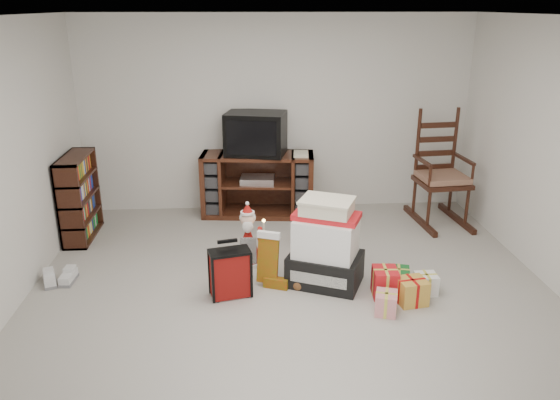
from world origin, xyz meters
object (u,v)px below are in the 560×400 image
object	(u,v)px
crt_television	(256,134)
gift_cluster	(402,286)
mrs_claus_figurine	(248,241)
sneaker_pair	(59,278)
santa_figurine	(303,229)
rocking_chair	(440,183)
bookshelf	(79,199)
red_suitcase	(230,273)
gift_pile	(326,248)
tv_stand	(258,184)
teddy_bear	(305,268)

from	to	relation	value
crt_television	gift_cluster	bearing A→B (deg)	-46.56
mrs_claus_figurine	sneaker_pair	bearing A→B (deg)	-170.59
sneaker_pair	crt_television	bearing A→B (deg)	30.09
santa_figurine	gift_cluster	bearing A→B (deg)	-55.17
rocking_chair	santa_figurine	distance (m)	1.95
bookshelf	red_suitcase	distance (m)	2.34
gift_pile	gift_cluster	world-z (taller)	gift_pile
bookshelf	red_suitcase	world-z (taller)	bookshelf
bookshelf	mrs_claus_figurine	xyz separation A→B (m)	(1.93, -0.84, -0.21)
rocking_chair	crt_television	bearing A→B (deg)	165.68
gift_pile	rocking_chair	bearing A→B (deg)	66.77
bookshelf	sneaker_pair	xyz separation A→B (m)	(0.07, -1.15, -0.43)
tv_stand	red_suitcase	bearing A→B (deg)	-92.87
red_suitcase	mrs_claus_figurine	size ratio (longest dim) A/B	0.81
tv_stand	teddy_bear	bearing A→B (deg)	-72.41
mrs_claus_figurine	gift_cluster	xyz separation A→B (m)	(1.42, -0.81, -0.14)
mrs_claus_figurine	crt_television	distance (m)	1.66
tv_stand	red_suitcase	size ratio (longest dim) A/B	2.68
gift_pile	gift_cluster	distance (m)	0.80
rocking_chair	red_suitcase	xyz separation A→B (m)	(-2.58, -1.76, -0.26)
red_suitcase	teddy_bear	size ratio (longest dim) A/B	1.37
tv_stand	rocking_chair	size ratio (longest dim) A/B	1.00
gift_cluster	sneaker_pair	bearing A→B (deg)	171.32
bookshelf	crt_television	size ratio (longest dim) A/B	1.21
mrs_claus_figurine	sneaker_pair	world-z (taller)	mrs_claus_figurine
bookshelf	mrs_claus_figurine	size ratio (longest dim) A/B	1.46
gift_cluster	tv_stand	bearing A→B (deg)	119.58
santa_figurine	crt_television	world-z (taller)	crt_television
teddy_bear	santa_figurine	distance (m)	0.84
tv_stand	santa_figurine	world-z (taller)	tv_stand
santa_figurine	mrs_claus_figurine	bearing A→B (deg)	-150.43
rocking_chair	mrs_claus_figurine	xyz separation A→B (m)	(-2.40, -1.08, -0.24)
rocking_chair	gift_pile	size ratio (longest dim) A/B	1.70
mrs_claus_figurine	crt_television	world-z (taller)	crt_television
crt_television	gift_pile	bearing A→B (deg)	-58.69
gift_cluster	teddy_bear	bearing A→B (deg)	159.72
gift_pile	santa_figurine	bearing A→B (deg)	122.30
teddy_bear	mrs_claus_figurine	distance (m)	0.74
tv_stand	gift_cluster	world-z (taller)	tv_stand
gift_pile	tv_stand	bearing A→B (deg)	130.78
rocking_chair	red_suitcase	world-z (taller)	rocking_chair
rocking_chair	gift_cluster	size ratio (longest dim) A/B	1.91
tv_stand	gift_cluster	bearing A→B (deg)	-54.71
tv_stand	sneaker_pair	bearing A→B (deg)	-133.29
bookshelf	gift_cluster	xyz separation A→B (m)	(3.35, -1.65, -0.36)
crt_television	rocking_chair	bearing A→B (deg)	4.66
teddy_bear	bookshelf	bearing A→B (deg)	151.77
rocking_chair	teddy_bear	size ratio (longest dim) A/B	3.66
crt_television	mrs_claus_figurine	bearing A→B (deg)	-81.57
gift_pile	red_suitcase	distance (m)	0.95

